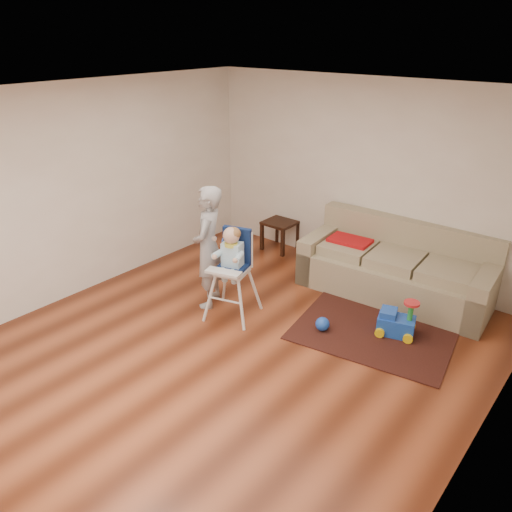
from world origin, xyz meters
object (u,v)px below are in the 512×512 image
Objects in this scene: ride_on_toy at (397,317)px; toy_ball at (322,324)px; sofa at (396,262)px; high_chair at (232,274)px; side_table at (280,235)px; adult at (208,247)px.

ride_on_toy is 0.85m from toy_ball.
sofa is at bearing 99.95° from ride_on_toy.
sofa is 2.14× the size of high_chair.
side_table reaches higher than ride_on_toy.
sofa is at bearing 106.40° from adult.
adult reaches higher than toy_ball.
toy_ball is 0.14× the size of high_chair.
toy_ball is 0.11× the size of adult.
side_table is 2.17m from high_chair.
side_table is 2.77m from ride_on_toy.
ride_on_toy is 0.39× the size of high_chair.
side_table is at bearing 161.73° from adult.
ride_on_toy is 2.39m from adult.
sofa reaches higher than ride_on_toy.
ride_on_toy is 2.73× the size of toy_ball.
sofa is 2.44m from adult.
ride_on_toy is 1.98m from high_chair.
high_chair reaches higher than ride_on_toy.
toy_ball is at bearing 74.87° from adult.
high_chair is (-1.75, -0.87, 0.32)m from ride_on_toy.
high_chair is (-1.30, -1.75, 0.09)m from sofa.
high_chair is at bearing -159.91° from toy_ball.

